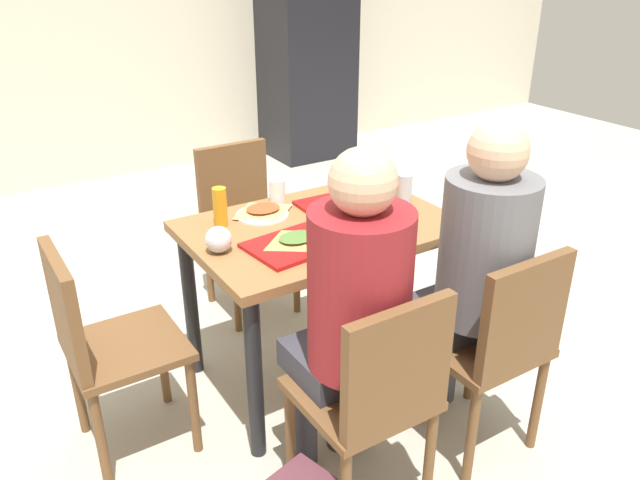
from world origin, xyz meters
name	(u,v)px	position (x,y,z in m)	size (l,w,h in m)	color
ground_plane	(320,372)	(0.00, 0.00, -0.01)	(10.00, 10.00, 0.02)	#B2AD9E
main_table	(320,248)	(0.00, 0.00, 0.62)	(1.06, 0.73, 0.73)	olive
chair_near_left	(376,392)	(-0.27, -0.75, 0.50)	(0.40, 0.40, 0.85)	brown
chair_near_right	(497,340)	(0.27, -0.75, 0.50)	(0.40, 0.40, 0.85)	brown
chair_far_side	(242,215)	(0.00, 0.75, 0.50)	(0.40, 0.40, 0.85)	brown
chair_left_end	(101,340)	(-0.92, 0.00, 0.50)	(0.40, 0.40, 0.85)	brown
person_in_red	(352,305)	(-0.27, -0.61, 0.75)	(0.32, 0.42, 1.26)	#383842
person_in_brown_jacket	(476,263)	(0.27, -0.61, 0.75)	(0.32, 0.42, 1.26)	#383842
tray_red_near	(296,244)	(-0.19, -0.13, 0.74)	(0.36, 0.26, 0.02)	#B21414
tray_red_far	(343,204)	(0.19, 0.11, 0.74)	(0.36, 0.26, 0.02)	#B21414
paper_plate_center	(262,215)	(-0.16, 0.20, 0.73)	(0.22, 0.22, 0.01)	white
paper_plate_near_edge	(381,232)	(0.16, -0.20, 0.73)	(0.22, 0.22, 0.01)	white
pizza_slice_a	(297,239)	(-0.18, -0.12, 0.75)	(0.22, 0.17, 0.02)	tan
pizza_slice_b	(349,200)	(0.21, 0.10, 0.75)	(0.24, 0.23, 0.02)	#DBAD60
pizza_slice_c	(263,210)	(-0.14, 0.22, 0.75)	(0.21, 0.18, 0.02)	#DBAD60
plastic_cup_a	(277,191)	(-0.03, 0.31, 0.78)	(0.07, 0.07, 0.10)	white
plastic_cup_b	(371,239)	(0.03, -0.31, 0.78)	(0.07, 0.07, 0.10)	white
soda_can	(405,188)	(0.45, 0.02, 0.79)	(0.07, 0.07, 0.12)	#B7BCC6
condiment_bottle	(220,207)	(-0.35, 0.20, 0.81)	(0.06, 0.06, 0.16)	orange
foil_bundle	(219,240)	(-0.45, -0.02, 0.78)	(0.10, 0.10, 0.10)	silver
drink_fridge	(307,47)	(1.66, 2.85, 0.95)	(0.70, 0.60, 1.90)	black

